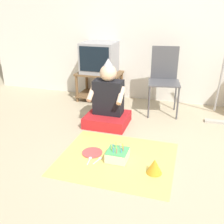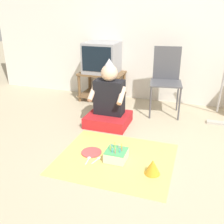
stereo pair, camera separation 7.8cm
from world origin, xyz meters
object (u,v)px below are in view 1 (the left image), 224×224
at_px(person_seated, 108,104).
at_px(paper_plate, 92,153).
at_px(tv, 99,58).
at_px(folding_chair, 164,76).
at_px(birthday_cake, 117,155).
at_px(party_hat_blue, 154,166).
at_px(dust_mop, 219,95).

relative_size(person_seated, paper_plate, 3.95).
height_order(tv, folding_chair, folding_chair).
height_order(birthday_cake, paper_plate, birthday_cake).
bearing_deg(party_hat_blue, birthday_cake, 163.49).
height_order(tv, dust_mop, dust_mop).
xyz_separation_m(person_seated, party_hat_blue, (0.76, -0.94, -0.20)).
distance_m(tv, folding_chair, 1.09).
bearing_deg(party_hat_blue, person_seated, 129.00).
height_order(dust_mop, person_seated, dust_mop).
xyz_separation_m(tv, person_seated, (0.43, -0.88, -0.42)).
xyz_separation_m(folding_chair, dust_mop, (0.75, -0.08, -0.19)).
height_order(folding_chair, person_seated, folding_chair).
relative_size(dust_mop, paper_plate, 5.58).
distance_m(tv, birthday_cake, 1.99).
distance_m(folding_chair, person_seated, 0.94).
bearing_deg(birthday_cake, folding_chair, 79.79).
xyz_separation_m(tv, folding_chair, (1.06, -0.24, -0.16)).
distance_m(party_hat_blue, paper_plate, 0.71).
bearing_deg(paper_plate, tv, 106.72).
xyz_separation_m(dust_mop, person_seated, (-1.38, -0.56, -0.08)).
bearing_deg(person_seated, dust_mop, 22.21).
distance_m(birthday_cake, paper_plate, 0.30).
relative_size(person_seated, party_hat_blue, 5.77).
xyz_separation_m(folding_chair, paper_plate, (-0.56, -1.43, -0.53)).
xyz_separation_m(party_hat_blue, paper_plate, (-0.69, 0.16, -0.07)).
bearing_deg(dust_mop, party_hat_blue, -112.54).
xyz_separation_m(dust_mop, party_hat_blue, (-0.62, -1.50, -0.28)).
bearing_deg(paper_plate, party_hat_blue, -13.10).
bearing_deg(dust_mop, folding_chair, 173.67).
bearing_deg(dust_mop, tv, 170.00).
bearing_deg(party_hat_blue, paper_plate, 166.90).
height_order(tv, party_hat_blue, tv).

